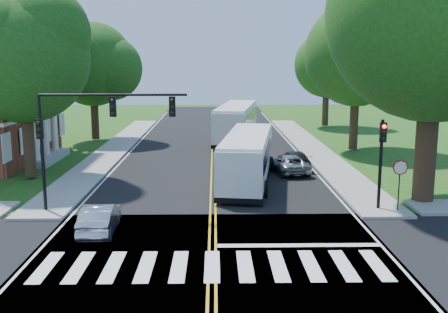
{
  "coord_description": "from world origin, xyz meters",
  "views": [
    {
      "loc": [
        0.12,
        -18.44,
        7.34
      ],
      "look_at": [
        0.58,
        8.49,
        2.4
      ],
      "focal_mm": 42.0,
      "sensor_mm": 36.0,
      "label": 1
    }
  ],
  "objects_px": {
    "bus_lead": "(248,157)",
    "dark_sedan": "(294,159)",
    "suv": "(288,164)",
    "hatchback": "(100,218)",
    "signal_nw": "(90,124)",
    "bus_follow": "(236,122)",
    "signal_ne": "(381,152)"
  },
  "relations": [
    {
      "from": "bus_follow",
      "to": "signal_ne",
      "type": "bearing_deg",
      "value": 113.31
    },
    {
      "from": "signal_ne",
      "to": "bus_lead",
      "type": "xyz_separation_m",
      "value": [
        -6.11,
        6.41,
        -1.39
      ]
    },
    {
      "from": "signal_ne",
      "to": "hatchback",
      "type": "height_order",
      "value": "signal_ne"
    },
    {
      "from": "hatchback",
      "to": "suv",
      "type": "xyz_separation_m",
      "value": [
        9.85,
        12.13,
        -0.03
      ]
    },
    {
      "from": "bus_follow",
      "to": "suv",
      "type": "relative_size",
      "value": 3.0
    },
    {
      "from": "dark_sedan",
      "to": "signal_nw",
      "type": "bearing_deg",
      "value": 36.97
    },
    {
      "from": "signal_ne",
      "to": "hatchback",
      "type": "relative_size",
      "value": 1.15
    },
    {
      "from": "hatchback",
      "to": "bus_follow",
      "type": "bearing_deg",
      "value": -107.03
    },
    {
      "from": "bus_lead",
      "to": "bus_follow",
      "type": "height_order",
      "value": "bus_follow"
    },
    {
      "from": "signal_ne",
      "to": "dark_sedan",
      "type": "distance_m",
      "value": 11.3
    },
    {
      "from": "suv",
      "to": "bus_lead",
      "type": "bearing_deg",
      "value": 33.68
    },
    {
      "from": "bus_lead",
      "to": "dark_sedan",
      "type": "bearing_deg",
      "value": -120.97
    },
    {
      "from": "bus_lead",
      "to": "hatchback",
      "type": "bearing_deg",
      "value": 61.89
    },
    {
      "from": "hatchback",
      "to": "bus_lead",
      "type": "bearing_deg",
      "value": -128.62
    },
    {
      "from": "signal_ne",
      "to": "bus_lead",
      "type": "relative_size",
      "value": 0.38
    },
    {
      "from": "signal_nw",
      "to": "bus_follow",
      "type": "height_order",
      "value": "signal_nw"
    },
    {
      "from": "signal_nw",
      "to": "dark_sedan",
      "type": "distance_m",
      "value": 16.19
    },
    {
      "from": "signal_nw",
      "to": "dark_sedan",
      "type": "relative_size",
      "value": 1.78
    },
    {
      "from": "dark_sedan",
      "to": "signal_ne",
      "type": "bearing_deg",
      "value": 97.28
    },
    {
      "from": "bus_lead",
      "to": "hatchback",
      "type": "distance_m",
      "value": 11.79
    },
    {
      "from": "signal_nw",
      "to": "bus_follow",
      "type": "distance_m",
      "value": 24.97
    },
    {
      "from": "bus_follow",
      "to": "suv",
      "type": "bearing_deg",
      "value": 110.02
    },
    {
      "from": "bus_lead",
      "to": "dark_sedan",
      "type": "xyz_separation_m",
      "value": [
        3.54,
        4.34,
        -0.98
      ]
    },
    {
      "from": "signal_ne",
      "to": "dark_sedan",
      "type": "relative_size",
      "value": 1.09
    },
    {
      "from": "bus_lead",
      "to": "dark_sedan",
      "type": "distance_m",
      "value": 5.68
    },
    {
      "from": "signal_ne",
      "to": "bus_follow",
      "type": "height_order",
      "value": "signal_ne"
    },
    {
      "from": "bus_follow",
      "to": "hatchback",
      "type": "bearing_deg",
      "value": 84.08
    },
    {
      "from": "bus_follow",
      "to": "suv",
      "type": "height_order",
      "value": "bus_follow"
    },
    {
      "from": "signal_nw",
      "to": "suv",
      "type": "bearing_deg",
      "value": 39.97
    },
    {
      "from": "signal_nw",
      "to": "bus_follow",
      "type": "bearing_deg",
      "value": 71.28
    },
    {
      "from": "hatchback",
      "to": "signal_nw",
      "type": "bearing_deg",
      "value": -74.32
    },
    {
      "from": "bus_lead",
      "to": "suv",
      "type": "xyz_separation_m",
      "value": [
        2.89,
        2.66,
        -0.96
      ]
    }
  ]
}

